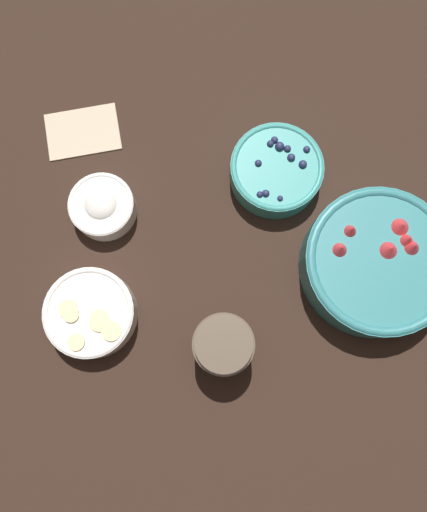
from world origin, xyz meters
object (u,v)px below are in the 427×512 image
object	(u,v)px
bowl_blueberries	(276,170)
bowl_bananas	(91,313)
bowl_strawberries	(377,262)
bowl_cream	(102,206)
jar_chocolate	(223,345)

from	to	relation	value
bowl_blueberries	bowl_bananas	distance (m)	0.39
bowl_strawberries	bowl_cream	distance (m)	0.47
bowl_bananas	jar_chocolate	size ratio (longest dim) A/B	1.37
bowl_strawberries	bowl_cream	world-z (taller)	bowl_strawberries
bowl_strawberries	bowl_bananas	distance (m)	0.47
bowl_strawberries	jar_chocolate	bearing A→B (deg)	-171.91
bowl_cream	jar_chocolate	size ratio (longest dim) A/B	1.03
bowl_strawberries	bowl_bananas	size ratio (longest dim) A/B	1.66
bowl_bananas	jar_chocolate	distance (m)	0.22
bowl_strawberries	bowl_blueberries	size ratio (longest dim) A/B	1.53
bowl_cream	bowl_strawberries	bearing A→B (deg)	-31.89
bowl_blueberries	jar_chocolate	bearing A→B (deg)	-126.99
bowl_blueberries	jar_chocolate	size ratio (longest dim) A/B	1.48
bowl_strawberries	bowl_cream	bearing A→B (deg)	148.11
bowl_blueberries	bowl_bananas	xyz separation A→B (m)	(-0.37, -0.13, -0.00)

